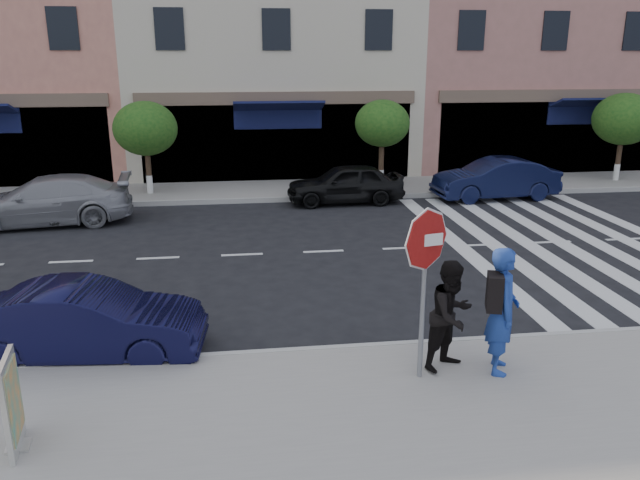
{
  "coord_description": "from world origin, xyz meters",
  "views": [
    {
      "loc": [
        -2.03,
        -10.53,
        4.7
      ],
      "look_at": [
        -0.57,
        0.37,
        1.4
      ],
      "focal_mm": 35.0,
      "sensor_mm": 36.0,
      "label": 1
    }
  ],
  "objects_px": {
    "walker": "(451,315)",
    "poster_board": "(12,405)",
    "stop_sign": "(426,257)",
    "car_near_mid": "(86,321)",
    "photographer": "(503,310)",
    "car_far_left": "(46,201)",
    "car_far_mid": "(345,183)",
    "car_far_right": "(495,179)"
  },
  "relations": [
    {
      "from": "car_near_mid",
      "to": "car_far_left",
      "type": "height_order",
      "value": "car_far_left"
    },
    {
      "from": "car_near_mid",
      "to": "car_far_mid",
      "type": "bearing_deg",
      "value": -25.41
    },
    {
      "from": "photographer",
      "to": "car_far_left",
      "type": "distance_m",
      "value": 13.73
    },
    {
      "from": "car_far_mid",
      "to": "stop_sign",
      "type": "bearing_deg",
      "value": -6.04
    },
    {
      "from": "car_near_mid",
      "to": "photographer",
      "type": "bearing_deg",
      "value": -99.05
    },
    {
      "from": "photographer",
      "to": "car_far_left",
      "type": "relative_size",
      "value": 0.41
    },
    {
      "from": "walker",
      "to": "car_far_left",
      "type": "distance_m",
      "value": 13.12
    },
    {
      "from": "car_near_mid",
      "to": "car_far_mid",
      "type": "height_order",
      "value": "car_far_mid"
    },
    {
      "from": "photographer",
      "to": "car_far_right",
      "type": "height_order",
      "value": "photographer"
    },
    {
      "from": "photographer",
      "to": "car_far_right",
      "type": "relative_size",
      "value": 0.46
    },
    {
      "from": "stop_sign",
      "to": "car_far_right",
      "type": "distance_m",
      "value": 13.16
    },
    {
      "from": "photographer",
      "to": "walker",
      "type": "bearing_deg",
      "value": 92.58
    },
    {
      "from": "car_far_left",
      "to": "car_far_mid",
      "type": "height_order",
      "value": "car_far_left"
    },
    {
      "from": "car_far_left",
      "to": "car_far_right",
      "type": "bearing_deg",
      "value": 90.04
    },
    {
      "from": "car_far_left",
      "to": "poster_board",
      "type": "bearing_deg",
      "value": 7.83
    },
    {
      "from": "photographer",
      "to": "poster_board",
      "type": "xyz_separation_m",
      "value": [
        -6.49,
        -1.08,
        -0.38
      ]
    },
    {
      "from": "stop_sign",
      "to": "car_near_mid",
      "type": "relative_size",
      "value": 0.69
    },
    {
      "from": "walker",
      "to": "car_far_left",
      "type": "relative_size",
      "value": 0.36
    },
    {
      "from": "walker",
      "to": "stop_sign",
      "type": "bearing_deg",
      "value": 173.74
    },
    {
      "from": "car_far_left",
      "to": "stop_sign",
      "type": "bearing_deg",
      "value": 32.23
    },
    {
      "from": "walker",
      "to": "poster_board",
      "type": "distance_m",
      "value": 5.93
    },
    {
      "from": "walker",
      "to": "car_far_right",
      "type": "xyz_separation_m",
      "value": [
        5.47,
        11.39,
        -0.31
      ]
    },
    {
      "from": "poster_board",
      "to": "car_far_left",
      "type": "distance_m",
      "value": 11.6
    },
    {
      "from": "car_near_mid",
      "to": "car_far_mid",
      "type": "distance_m",
      "value": 11.71
    },
    {
      "from": "photographer",
      "to": "walker",
      "type": "relative_size",
      "value": 1.14
    },
    {
      "from": "car_near_mid",
      "to": "poster_board",
      "type": "bearing_deg",
      "value": 179.58
    },
    {
      "from": "stop_sign",
      "to": "walker",
      "type": "bearing_deg",
      "value": 13.3
    },
    {
      "from": "poster_board",
      "to": "car_far_mid",
      "type": "height_order",
      "value": "poster_board"
    },
    {
      "from": "stop_sign",
      "to": "car_far_mid",
      "type": "relative_size",
      "value": 0.68
    },
    {
      "from": "photographer",
      "to": "poster_board",
      "type": "relative_size",
      "value": 1.61
    },
    {
      "from": "car_far_left",
      "to": "car_far_right",
      "type": "distance_m",
      "value": 14.03
    },
    {
      "from": "car_near_mid",
      "to": "car_far_left",
      "type": "distance_m",
      "value": 9.12
    },
    {
      "from": "stop_sign",
      "to": "car_near_mid",
      "type": "bearing_deg",
      "value": 149.93
    },
    {
      "from": "car_far_left",
      "to": "car_far_mid",
      "type": "relative_size",
      "value": 1.25
    },
    {
      "from": "car_far_left",
      "to": "car_near_mid",
      "type": "bearing_deg",
      "value": 13.24
    },
    {
      "from": "photographer",
      "to": "car_near_mid",
      "type": "height_order",
      "value": "photographer"
    },
    {
      "from": "photographer",
      "to": "walker",
      "type": "distance_m",
      "value": 0.73
    },
    {
      "from": "stop_sign",
      "to": "car_far_left",
      "type": "height_order",
      "value": "stop_sign"
    },
    {
      "from": "stop_sign",
      "to": "poster_board",
      "type": "height_order",
      "value": "stop_sign"
    },
    {
      "from": "stop_sign",
      "to": "walker",
      "type": "distance_m",
      "value": 1.16
    },
    {
      "from": "poster_board",
      "to": "walker",
      "type": "bearing_deg",
      "value": 3.99
    },
    {
      "from": "stop_sign",
      "to": "photographer",
      "type": "bearing_deg",
      "value": -9.65
    }
  ]
}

